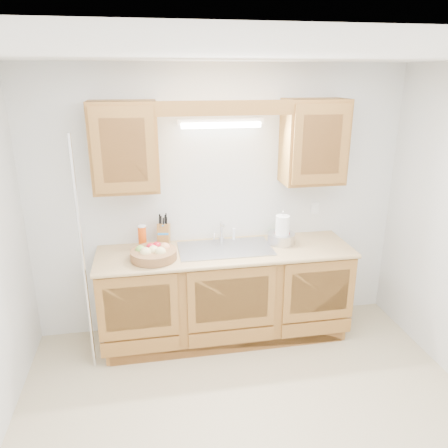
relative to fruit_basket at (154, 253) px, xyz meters
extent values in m
plane|color=tan|center=(0.64, -1.09, -0.95)|extent=(3.50, 3.50, 0.00)
plane|color=white|center=(0.64, -1.09, 1.55)|extent=(3.50, 3.50, 0.00)
cube|color=silver|center=(0.64, 0.41, 0.30)|extent=(3.50, 0.02, 2.50)
cube|color=olive|center=(0.64, 0.11, -0.51)|extent=(2.20, 0.60, 0.86)
cube|color=tan|center=(0.64, 0.09, -0.07)|extent=(2.30, 0.63, 0.04)
cube|color=olive|center=(-0.19, 0.24, 0.87)|extent=(0.55, 0.33, 0.75)
cube|color=olive|center=(1.47, 0.24, 0.87)|extent=(0.55, 0.33, 0.75)
cube|color=olive|center=(0.64, 0.10, 1.19)|extent=(2.20, 0.05, 0.12)
cylinder|color=white|center=(0.64, 0.31, 1.03)|extent=(0.70, 0.05, 0.05)
cube|color=white|center=(0.64, 0.34, 1.06)|extent=(0.76, 0.06, 0.05)
cube|color=#9E9EA3|center=(0.64, 0.11, -0.05)|extent=(0.84, 0.46, 0.01)
cube|color=#9E9EA3|center=(0.43, 0.11, -0.13)|extent=(0.39, 0.40, 0.16)
cube|color=#9E9EA3|center=(0.85, 0.11, -0.13)|extent=(0.39, 0.40, 0.16)
cylinder|color=silver|center=(0.64, 0.31, -0.03)|extent=(0.06, 0.06, 0.04)
cylinder|color=silver|center=(0.64, 0.31, 0.05)|extent=(0.02, 0.02, 0.16)
cylinder|color=silver|center=(0.64, 0.26, 0.14)|extent=(0.02, 0.12, 0.02)
cylinder|color=white|center=(0.76, 0.31, 0.01)|extent=(0.03, 0.03, 0.12)
cylinder|color=silver|center=(-0.56, -0.16, 0.05)|extent=(0.03, 0.03, 2.00)
cube|color=white|center=(1.59, 0.40, 0.20)|extent=(0.08, 0.01, 0.12)
cylinder|color=brown|center=(0.00, 0.00, -0.01)|extent=(0.47, 0.47, 0.08)
sphere|color=#D8C67F|center=(-0.07, -0.05, 0.02)|extent=(0.10, 0.10, 0.10)
sphere|color=#D8C67F|center=(0.06, -0.06, 0.02)|extent=(0.10, 0.10, 0.10)
sphere|color=tan|center=(0.10, 0.04, 0.02)|extent=(0.09, 0.09, 0.09)
sphere|color=#B21420|center=(-0.02, 0.06, 0.02)|extent=(0.09, 0.09, 0.09)
sphere|color=#72A53F|center=(-0.11, 0.03, 0.02)|extent=(0.09, 0.09, 0.09)
sphere|color=#D8C67F|center=(0.00, -0.01, 0.02)|extent=(0.10, 0.10, 0.10)
sphere|color=#B21420|center=(0.03, 0.10, 0.02)|extent=(0.08, 0.08, 0.08)
cube|color=olive|center=(0.10, 0.28, 0.05)|extent=(0.14, 0.19, 0.24)
cylinder|color=black|center=(0.07, 0.26, 0.18)|extent=(0.02, 0.04, 0.09)
cylinder|color=black|center=(0.10, 0.26, 0.18)|extent=(0.02, 0.04, 0.09)
cylinder|color=black|center=(0.13, 0.26, 0.18)|extent=(0.02, 0.04, 0.09)
cylinder|color=black|center=(0.08, 0.30, 0.19)|extent=(0.02, 0.04, 0.09)
cylinder|color=black|center=(0.12, 0.30, 0.19)|extent=(0.02, 0.04, 0.09)
cylinder|color=black|center=(0.07, 0.33, 0.20)|extent=(0.02, 0.04, 0.09)
cylinder|color=black|center=(0.13, 0.33, 0.20)|extent=(0.02, 0.04, 0.09)
cylinder|color=#DD490C|center=(-0.09, 0.25, 0.05)|extent=(0.09, 0.09, 0.21)
cylinder|color=white|center=(-0.09, 0.25, 0.16)|extent=(0.07, 0.07, 0.01)
imported|color=#2A83D5|center=(0.10, 0.27, 0.05)|extent=(0.11, 0.12, 0.22)
cube|color=#CC333F|center=(1.18, 0.35, -0.05)|extent=(0.12, 0.08, 0.01)
cube|color=green|center=(1.18, 0.35, -0.04)|extent=(0.12, 0.08, 0.02)
cylinder|color=silver|center=(1.18, 0.14, -0.05)|extent=(0.16, 0.16, 0.01)
cylinder|color=silver|center=(1.18, 0.14, 0.10)|extent=(0.02, 0.02, 0.32)
cylinder|color=white|center=(1.18, 0.14, 0.09)|extent=(0.14, 0.14, 0.27)
sphere|color=silver|center=(1.18, 0.14, 0.26)|extent=(0.02, 0.02, 0.02)
cylinder|color=silver|center=(1.18, 0.16, -0.01)|extent=(0.32, 0.32, 0.10)
sphere|color=#B21420|center=(1.15, 0.16, 0.04)|extent=(0.07, 0.07, 0.07)
sphere|color=#B21420|center=(1.21, 0.18, 0.04)|extent=(0.07, 0.07, 0.07)
sphere|color=#B21420|center=(1.18, 0.13, 0.04)|extent=(0.07, 0.07, 0.07)
sphere|color=#B21420|center=(1.22, 0.14, 0.04)|extent=(0.07, 0.07, 0.07)
camera|label=1|loc=(-0.03, -3.49, 1.45)|focal=35.00mm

